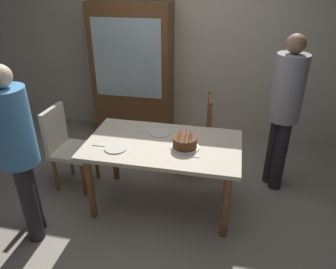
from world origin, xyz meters
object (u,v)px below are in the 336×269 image
object	(u,v)px
plate_near_celebrant	(116,148)
plate_far_side	(160,133)
chair_upholstered	(66,144)
chair_spindle_back	(194,136)
china_cabinet	(133,73)
person_celebrant	(18,148)
person_guest	(285,106)
dining_table	(163,152)
birthday_cake	(185,143)

from	to	relation	value
plate_near_celebrant	plate_far_side	xyz separation A→B (m)	(0.34, 0.40, 0.00)
plate_near_celebrant	chair_upholstered	bearing A→B (deg)	155.00
chair_spindle_back	china_cabinet	size ratio (longest dim) A/B	0.50
plate_far_side	person_celebrant	bearing A→B (deg)	-139.36
chair_upholstered	person_guest	xyz separation A→B (m)	(2.32, 0.47, 0.46)
chair_upholstered	person_celebrant	bearing A→B (deg)	-86.14
person_celebrant	china_cabinet	bearing A→B (deg)	82.12
plate_far_side	chair_spindle_back	size ratio (longest dim) A/B	0.23
chair_upholstered	plate_near_celebrant	bearing A→B (deg)	-25.00
person_guest	china_cabinet	size ratio (longest dim) A/B	0.91
dining_table	china_cabinet	size ratio (longest dim) A/B	0.80
birthday_cake	plate_near_celebrant	xyz separation A→B (m)	(-0.64, -0.16, -0.05)
plate_near_celebrant	chair_spindle_back	xyz separation A→B (m)	(0.63, 0.96, -0.30)
dining_table	plate_near_celebrant	bearing A→B (deg)	-154.58
dining_table	china_cabinet	xyz separation A→B (m)	(-0.78, 1.56, 0.30)
person_guest	chair_spindle_back	bearing A→B (deg)	170.73
plate_far_side	chair_upholstered	xyz separation A→B (m)	(-1.07, -0.06, -0.22)
birthday_cake	chair_upholstered	size ratio (longest dim) A/B	0.29
dining_table	plate_far_side	world-z (taller)	plate_far_side
plate_near_celebrant	plate_far_side	size ratio (longest dim) A/B	1.00
plate_far_side	chair_spindle_back	world-z (taller)	chair_spindle_back
dining_table	chair_spindle_back	distance (m)	0.82
china_cabinet	birthday_cake	bearing A→B (deg)	-57.85
person_guest	china_cabinet	xyz separation A→B (m)	(-1.96, 0.95, -0.04)
person_celebrant	person_guest	distance (m)	2.60
plate_near_celebrant	chair_spindle_back	world-z (taller)	chair_spindle_back
person_guest	chair_upholstered	bearing A→B (deg)	-168.65
birthday_cake	china_cabinet	distance (m)	1.90
chair_upholstered	china_cabinet	distance (m)	1.52
dining_table	birthday_cake	distance (m)	0.27
chair_upholstered	person_guest	bearing A→B (deg)	11.35
china_cabinet	chair_spindle_back	bearing A→B (deg)	-38.46
birthday_cake	chair_spindle_back	distance (m)	0.88
dining_table	chair_spindle_back	size ratio (longest dim) A/B	1.60
person_guest	china_cabinet	world-z (taller)	china_cabinet
dining_table	person_guest	distance (m)	1.36
dining_table	person_guest	xyz separation A→B (m)	(1.17, 0.61, 0.34)
plate_far_side	person_guest	distance (m)	1.34
china_cabinet	plate_far_side	bearing A→B (deg)	-62.51
dining_table	chair_spindle_back	world-z (taller)	chair_spindle_back
birthday_cake	plate_far_side	distance (m)	0.39
plate_near_celebrant	chair_upholstered	world-z (taller)	chair_upholstered
plate_far_side	china_cabinet	xyz separation A→B (m)	(-0.71, 1.36, 0.20)
chair_upholstered	china_cabinet	world-z (taller)	china_cabinet
birthday_cake	person_guest	world-z (taller)	person_guest
birthday_cake	person_celebrant	bearing A→B (deg)	-154.35
china_cabinet	plate_near_celebrant	bearing A→B (deg)	-78.22
person_celebrant	plate_far_side	bearing A→B (deg)	40.64
plate_near_celebrant	person_guest	bearing A→B (deg)	26.90
plate_near_celebrant	person_guest	world-z (taller)	person_guest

